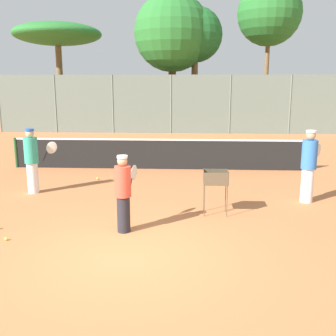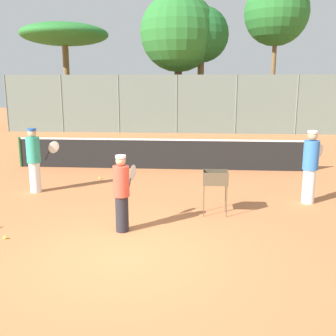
# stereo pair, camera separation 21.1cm
# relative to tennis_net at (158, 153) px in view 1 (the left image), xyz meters

# --- Properties ---
(ground_plane) EXTENTS (80.00, 80.00, 0.00)m
(ground_plane) POSITION_rel_tennis_net_xyz_m (0.00, -7.12, -0.56)
(ground_plane) COLOR #C67242
(tennis_net) EXTENTS (10.25, 0.10, 1.07)m
(tennis_net) POSITION_rel_tennis_net_xyz_m (0.00, 0.00, 0.00)
(tennis_net) COLOR #26592D
(tennis_net) RESTS_ON ground_plane
(back_fence) EXTENTS (20.97, 0.08, 3.43)m
(back_fence) POSITION_rel_tennis_net_xyz_m (-0.00, 10.01, 1.16)
(back_fence) COLOR slate
(back_fence) RESTS_ON ground_plane
(tree_0) EXTENTS (4.18, 4.18, 9.49)m
(tree_0) POSITION_rel_tennis_net_xyz_m (6.23, 13.95, 6.81)
(tree_0) COLOR brown
(tree_0) RESTS_ON ground_plane
(tree_1) EXTENTS (4.75, 4.75, 8.37)m
(tree_1) POSITION_rel_tennis_net_xyz_m (-0.02, 11.96, 5.40)
(tree_1) COLOR brown
(tree_1) RESTS_ON ground_plane
(tree_2) EXTENTS (5.77, 5.77, 6.82)m
(tree_2) POSITION_rel_tennis_net_xyz_m (-7.63, 13.16, 5.48)
(tree_2) COLOR brown
(tree_2) RESTS_ON ground_plane
(tree_3) EXTENTS (3.38, 3.38, 7.58)m
(tree_3) POSITION_rel_tennis_net_xyz_m (1.40, 12.08, 5.26)
(tree_3) COLOR brown
(tree_3) RESTS_ON ground_plane
(player_white_outfit) EXTENTS (0.88, 0.48, 1.77)m
(player_white_outfit) POSITION_rel_tennis_net_xyz_m (-3.17, -3.23, 0.36)
(player_white_outfit) COLOR white
(player_white_outfit) RESTS_ON ground_plane
(player_red_cap) EXTENTS (0.39, 0.85, 1.58)m
(player_red_cap) POSITION_rel_tennis_net_xyz_m (-0.22, -5.96, 0.26)
(player_red_cap) COLOR #26262D
(player_red_cap) RESTS_ON ground_plane
(player_yellow_shirt) EXTENTS (0.68, 0.78, 1.83)m
(player_yellow_shirt) POSITION_rel_tennis_net_xyz_m (4.09, -3.68, 0.39)
(player_yellow_shirt) COLOR white
(player_yellow_shirt) RESTS_ON ground_plane
(ball_cart) EXTENTS (0.56, 0.41, 1.03)m
(ball_cart) POSITION_rel_tennis_net_xyz_m (1.71, -4.77, 0.23)
(ball_cart) COLOR brown
(ball_cart) RESTS_ON ground_plane
(tennis_ball_0) EXTENTS (0.07, 0.07, 0.07)m
(tennis_ball_0) POSITION_rel_tennis_net_xyz_m (-2.41, -6.56, -0.53)
(tennis_ball_0) COLOR #D1E54C
(tennis_ball_0) RESTS_ON ground_plane
(tennis_ball_2) EXTENTS (0.07, 0.07, 0.07)m
(tennis_ball_2) POSITION_rel_tennis_net_xyz_m (-1.01, -2.46, -0.53)
(tennis_ball_2) COLOR #D1E54C
(tennis_ball_2) RESTS_ON ground_plane
(tennis_ball_3) EXTENTS (0.07, 0.07, 0.07)m
(tennis_ball_3) POSITION_rel_tennis_net_xyz_m (-1.77, -1.64, -0.53)
(tennis_ball_3) COLOR #D1E54C
(tennis_ball_3) RESTS_ON ground_plane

